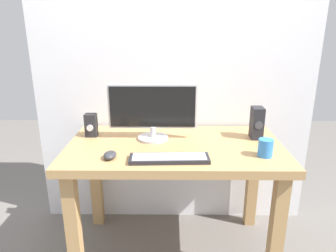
{
  "coord_description": "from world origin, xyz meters",
  "views": [
    {
      "loc": [
        -0.03,
        -1.83,
        1.49
      ],
      "look_at": [
        -0.04,
        0.0,
        0.89
      ],
      "focal_mm": 33.7,
      "sensor_mm": 36.0,
      "label": 1
    }
  ],
  "objects_px": {
    "keyboard_primary": "(169,158)",
    "mouse": "(110,155)",
    "audio_controller": "(91,125)",
    "coffee_mug": "(265,148)",
    "desk": "(175,162)",
    "speaker_right": "(257,123)",
    "monitor": "(153,111)"
  },
  "relations": [
    {
      "from": "mouse",
      "to": "audio_controller",
      "type": "xyz_separation_m",
      "value": [
        -0.19,
        0.36,
        0.06
      ]
    },
    {
      "from": "keyboard_primary",
      "to": "coffee_mug",
      "type": "relative_size",
      "value": 4.37
    },
    {
      "from": "mouse",
      "to": "audio_controller",
      "type": "height_order",
      "value": "audio_controller"
    },
    {
      "from": "speaker_right",
      "to": "audio_controller",
      "type": "distance_m",
      "value": 1.08
    },
    {
      "from": "keyboard_primary",
      "to": "coffee_mug",
      "type": "bearing_deg",
      "value": 6.88
    },
    {
      "from": "keyboard_primary",
      "to": "audio_controller",
      "type": "height_order",
      "value": "audio_controller"
    },
    {
      "from": "keyboard_primary",
      "to": "mouse",
      "type": "distance_m",
      "value": 0.33
    },
    {
      "from": "mouse",
      "to": "coffee_mug",
      "type": "distance_m",
      "value": 0.87
    },
    {
      "from": "monitor",
      "to": "coffee_mug",
      "type": "distance_m",
      "value": 0.72
    },
    {
      "from": "desk",
      "to": "keyboard_primary",
      "type": "relative_size",
      "value": 3.02
    },
    {
      "from": "audio_controller",
      "to": "desk",
      "type": "bearing_deg",
      "value": -14.69
    },
    {
      "from": "audio_controller",
      "to": "coffee_mug",
      "type": "distance_m",
      "value": 1.11
    },
    {
      "from": "monitor",
      "to": "keyboard_primary",
      "type": "height_order",
      "value": "monitor"
    },
    {
      "from": "monitor",
      "to": "speaker_right",
      "type": "relative_size",
      "value": 2.72
    },
    {
      "from": "mouse",
      "to": "audio_controller",
      "type": "bearing_deg",
      "value": 122.69
    },
    {
      "from": "desk",
      "to": "speaker_right",
      "type": "relative_size",
      "value": 6.44
    },
    {
      "from": "monitor",
      "to": "audio_controller",
      "type": "xyz_separation_m",
      "value": [
        -0.41,
        0.04,
        -0.11
      ]
    },
    {
      "from": "desk",
      "to": "mouse",
      "type": "distance_m",
      "value": 0.44
    },
    {
      "from": "desk",
      "to": "speaker_right",
      "type": "height_order",
      "value": "speaker_right"
    },
    {
      "from": "keyboard_primary",
      "to": "mouse",
      "type": "relative_size",
      "value": 4.37
    },
    {
      "from": "desk",
      "to": "keyboard_primary",
      "type": "bearing_deg",
      "value": -97.74
    },
    {
      "from": "keyboard_primary",
      "to": "coffee_mug",
      "type": "height_order",
      "value": "coffee_mug"
    },
    {
      "from": "monitor",
      "to": "coffee_mug",
      "type": "height_order",
      "value": "monitor"
    },
    {
      "from": "coffee_mug",
      "to": "mouse",
      "type": "bearing_deg",
      "value": -177.45
    },
    {
      "from": "speaker_right",
      "to": "coffee_mug",
      "type": "distance_m",
      "value": 0.3
    },
    {
      "from": "audio_controller",
      "to": "keyboard_primary",
      "type": "bearing_deg",
      "value": -36.68
    },
    {
      "from": "speaker_right",
      "to": "coffee_mug",
      "type": "relative_size",
      "value": 2.05
    },
    {
      "from": "speaker_right",
      "to": "coffee_mug",
      "type": "bearing_deg",
      "value": -94.47
    },
    {
      "from": "desk",
      "to": "monitor",
      "type": "distance_m",
      "value": 0.35
    },
    {
      "from": "speaker_right",
      "to": "keyboard_primary",
      "type": "bearing_deg",
      "value": -147.34
    },
    {
      "from": "coffee_mug",
      "to": "monitor",
      "type": "bearing_deg",
      "value": 156.68
    },
    {
      "from": "monitor",
      "to": "keyboard_primary",
      "type": "distance_m",
      "value": 0.4
    }
  ]
}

